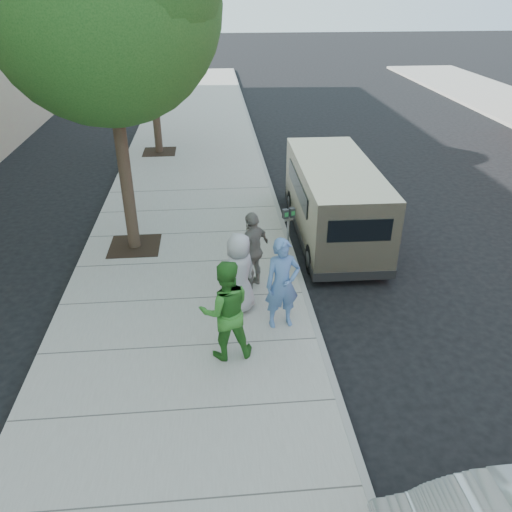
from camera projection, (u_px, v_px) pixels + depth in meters
The scene contains 10 objects.
ground at pixel (235, 302), 10.22m from camera, with size 120.00×120.00×0.00m, color black.
sidewalk at pixel (186, 301), 10.11m from camera, with size 5.00×60.00×0.15m, color gray.
curb_face at pixel (305, 295), 10.30m from camera, with size 0.12×60.00×0.16m, color gray.
tree_far at pixel (147, 11), 16.39m from camera, with size 3.92×3.80×6.49m.
parking_meter at pixel (288, 224), 10.87m from camera, with size 0.29×0.18×1.34m.
van at pixel (333, 199), 12.36m from camera, with size 1.85×5.27×1.94m.
person_officer at pixel (282, 284), 8.91m from camera, with size 0.64×0.42×1.76m, color #5275AE.
person_green_shirt at pixel (226, 310), 8.15m from camera, with size 0.88×0.68×1.80m, color #2F7727.
person_gray_shirt at pixel (239, 273), 9.36m from camera, with size 0.79×0.51×1.62m, color #ABABAE.
person_striped_polo at pixel (253, 250), 10.12m from camera, with size 0.98×0.41×1.67m, color slate.
Camera 1 is at (-0.34, -8.49, 5.78)m, focal length 35.00 mm.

